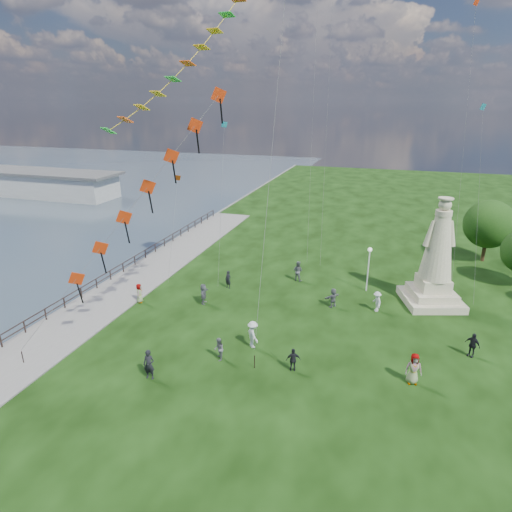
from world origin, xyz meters
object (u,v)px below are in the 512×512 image
(person_6, at_px, (228,280))
(person_11, at_px, (333,298))
(person_2, at_px, (253,334))
(person_9, at_px, (472,345))
(person_0, at_px, (149,365))
(pier_pavilion, at_px, (40,183))
(person_1, at_px, (219,349))
(person_3, at_px, (293,360))
(lamppost, at_px, (369,260))
(person_5, at_px, (204,294))
(person_10, at_px, (139,293))
(person_8, at_px, (377,301))
(statue, at_px, (436,265))
(person_7, at_px, (298,271))
(person_4, at_px, (414,369))

(person_6, xyz_separation_m, person_11, (9.32, -0.87, -0.01))
(person_2, bearing_deg, person_9, -120.27)
(person_0, bearing_deg, pier_pavilion, 131.82)
(person_1, bearing_deg, person_3, 69.70)
(lamppost, xyz_separation_m, person_11, (-2.36, -3.97, -2.07))
(person_3, distance_m, person_5, 11.34)
(person_10, bearing_deg, person_8, -92.66)
(statue, xyz_separation_m, person_9, (2.01, -7.49, -2.47))
(lamppost, distance_m, person_3, 13.99)
(person_6, height_order, person_11, person_6)
(person_8, height_order, person_10, person_8)
(person_5, height_order, person_11, person_5)
(lamppost, distance_m, person_5, 14.24)
(pier_pavilion, xyz_separation_m, person_0, (46.87, -41.88, -0.90))
(person_2, bearing_deg, person_10, 28.25)
(person_1, distance_m, person_11, 11.34)
(pier_pavilion, xyz_separation_m, person_11, (55.92, -29.12, -1.04))
(person_8, bearing_deg, person_11, -113.40)
(person_1, height_order, person_5, person_5)
(person_3, distance_m, person_11, 9.48)
(person_3, distance_m, person_9, 11.77)
(person_0, distance_m, person_3, 8.63)
(person_3, bearing_deg, person_5, -57.78)
(person_10, bearing_deg, person_7, -69.23)
(person_8, bearing_deg, person_6, -121.02)
(person_2, height_order, person_11, person_2)
(person_1, height_order, person_10, person_10)
(person_0, relative_size, person_10, 1.17)
(person_8, height_order, person_9, person_9)
(person_9, relative_size, person_11, 1.05)
(person_9, bearing_deg, person_10, -145.19)
(lamppost, height_order, person_3, lamppost)
(statue, distance_m, person_7, 11.70)
(person_0, xyz_separation_m, person_6, (-0.27, 13.62, -0.14))
(person_3, relative_size, person_11, 0.96)
(person_1, bearing_deg, lamppost, 125.25)
(person_2, height_order, person_5, person_2)
(person_4, xyz_separation_m, person_9, (3.70, 4.11, -0.13))
(pier_pavilion, xyz_separation_m, person_7, (52.07, -24.72, -0.90))
(person_0, distance_m, person_10, 10.73)
(person_0, height_order, person_9, person_0)
(person_6, xyz_separation_m, person_7, (5.47, 3.53, 0.13))
(person_2, xyz_separation_m, person_11, (4.27, 7.60, -0.15))
(person_5, height_order, person_8, person_5)
(person_0, bearing_deg, person_2, 40.80)
(person_1, height_order, person_7, person_7)
(statue, bearing_deg, person_11, -175.17)
(person_1, relative_size, person_7, 0.82)
(person_1, bearing_deg, pier_pavilion, -151.57)
(person_2, distance_m, person_6, 9.86)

